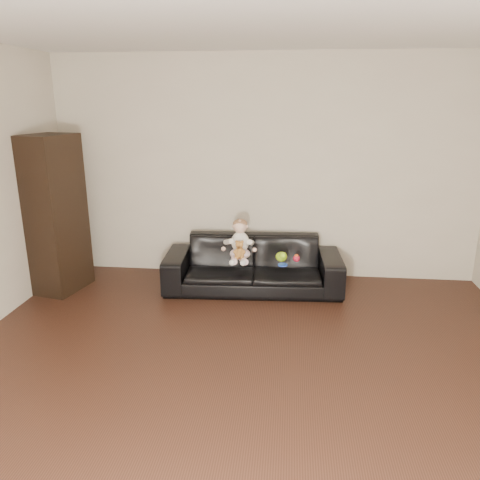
# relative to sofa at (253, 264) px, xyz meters

# --- Properties ---
(floor) EXTENTS (5.50, 5.50, 0.00)m
(floor) POSITION_rel_sofa_xyz_m (0.09, -2.25, -0.29)
(floor) COLOR #351C12
(floor) RESTS_ON ground
(wall_back) EXTENTS (5.00, 0.00, 5.00)m
(wall_back) POSITION_rel_sofa_xyz_m (0.09, 0.50, 1.01)
(wall_back) COLOR beige
(wall_back) RESTS_ON ground
(sofa) EXTENTS (2.02, 0.88, 0.58)m
(sofa) POSITION_rel_sofa_xyz_m (0.00, 0.00, 0.00)
(sofa) COLOR black
(sofa) RESTS_ON floor
(cabinet) EXTENTS (0.55, 0.67, 1.73)m
(cabinet) POSITION_rel_sofa_xyz_m (-2.17, -0.24, 0.58)
(cabinet) COLOR black
(cabinet) RESTS_ON floor
(shelf_item) EXTENTS (0.23, 0.28, 0.28)m
(shelf_item) POSITION_rel_sofa_xyz_m (-2.15, -0.24, 0.97)
(shelf_item) COLOR silver
(shelf_item) RESTS_ON cabinet
(baby) EXTENTS (0.34, 0.41, 0.46)m
(baby) POSITION_rel_sofa_xyz_m (-0.14, -0.11, 0.29)
(baby) COLOR #F6D0D9
(baby) RESTS_ON sofa
(teddy_bear) EXTENTS (0.11, 0.11, 0.20)m
(teddy_bear) POSITION_rel_sofa_xyz_m (-0.13, -0.25, 0.25)
(teddy_bear) COLOR #A86F30
(teddy_bear) RESTS_ON sofa
(toy_green) EXTENTS (0.16, 0.18, 0.10)m
(toy_green) POSITION_rel_sofa_xyz_m (0.32, -0.12, 0.14)
(toy_green) COLOR #A7E71B
(toy_green) RESTS_ON sofa
(toy_rattle) EXTENTS (0.09, 0.09, 0.08)m
(toy_rattle) POSITION_rel_sofa_xyz_m (0.49, -0.12, 0.13)
(toy_rattle) COLOR red
(toy_rattle) RESTS_ON sofa
(toy_blue_disc) EXTENTS (0.13, 0.13, 0.01)m
(toy_blue_disc) POSITION_rel_sofa_xyz_m (0.34, -0.26, 0.10)
(toy_blue_disc) COLOR blue
(toy_blue_disc) RESTS_ON sofa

